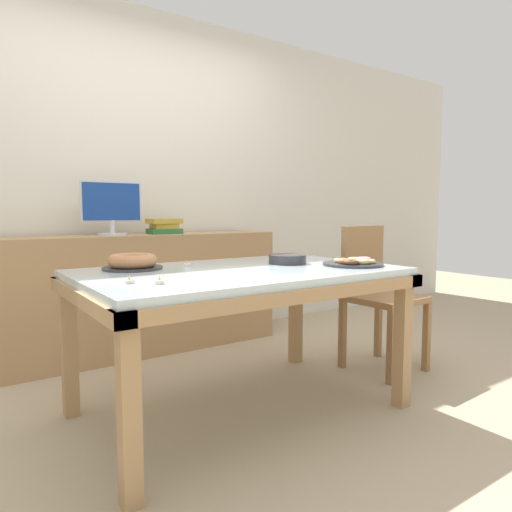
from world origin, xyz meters
name	(u,v)px	position (x,y,z in m)	size (l,w,h in m)	color
ground_plane	(240,410)	(0.00, 0.00, 0.00)	(12.00, 12.00, 0.00)	tan
wall_back	(130,178)	(0.00, 1.59, 1.30)	(8.00, 0.10, 2.60)	silver
dining_table	(240,286)	(0.00, 0.00, 0.66)	(1.60, 1.01, 0.74)	silver
chair	(376,289)	(1.12, 0.07, 0.52)	(0.44, 0.44, 0.94)	olive
sideboard	(146,293)	(0.00, 1.29, 0.43)	(2.02, 0.44, 0.87)	tan
computer_monitor	(112,208)	(-0.24, 1.29, 1.06)	(0.42, 0.20, 0.38)	silver
book_stack	(164,226)	(0.15, 1.29, 0.93)	(0.24, 0.18, 0.11)	#2D6638
cake_chocolate_round	(133,262)	(-0.45, 0.29, 0.78)	(0.30, 0.30, 0.08)	#333338
pastry_platter	(354,263)	(0.59, -0.22, 0.76)	(0.32, 0.32, 0.04)	#333338
plate_stack	(287,259)	(0.35, 0.05, 0.77)	(0.21, 0.21, 0.05)	#333338
tealight_near_cakes	(160,282)	(-0.53, -0.24, 0.75)	(0.04, 0.04, 0.04)	silver
tealight_centre	(301,255)	(0.66, 0.30, 0.75)	(0.04, 0.04, 0.04)	silver
tealight_left_edge	(187,265)	(-0.18, 0.23, 0.75)	(0.04, 0.04, 0.04)	silver
tealight_right_edge	(272,258)	(0.41, 0.28, 0.75)	(0.04, 0.04, 0.04)	silver
tealight_near_front	(129,281)	(-0.62, -0.15, 0.75)	(0.04, 0.04, 0.04)	silver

